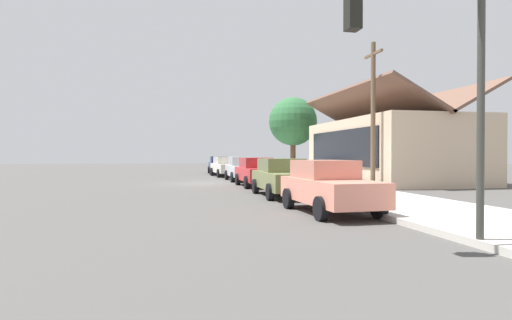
# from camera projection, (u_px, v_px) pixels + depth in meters

# --- Properties ---
(ground_plane) EXTENTS (120.00, 120.00, 0.00)m
(ground_plane) POSITION_uv_depth(u_px,v_px,m) (202.00, 183.00, 26.14)
(ground_plane) COLOR #4C4947
(sidewalk_curb) EXTENTS (60.00, 4.20, 0.16)m
(sidewalk_curb) POSITION_uv_depth(u_px,v_px,m) (290.00, 181.00, 27.31)
(sidewalk_curb) COLOR beige
(sidewalk_curb) RESTS_ON ground
(car_navy) EXTENTS (4.86, 2.12, 1.59)m
(car_navy) POSITION_uv_depth(u_px,v_px,m) (219.00, 165.00, 39.12)
(car_navy) COLOR navy
(car_navy) RESTS_ON ground
(car_ivory) EXTENTS (4.92, 2.23, 1.59)m
(car_ivory) POSITION_uv_depth(u_px,v_px,m) (226.00, 166.00, 34.33)
(car_ivory) COLOR silver
(car_ivory) RESTS_ON ground
(car_silver) EXTENTS (4.70, 1.99, 1.59)m
(car_silver) POSITION_uv_depth(u_px,v_px,m) (242.00, 169.00, 28.73)
(car_silver) COLOR silver
(car_silver) RESTS_ON ground
(car_cherry) EXTENTS (4.48, 1.95, 1.59)m
(car_cherry) POSITION_uv_depth(u_px,v_px,m) (257.00, 172.00, 23.59)
(car_cherry) COLOR red
(car_cherry) RESTS_ON ground
(car_olive) EXTENTS (4.85, 2.16, 1.59)m
(car_olive) POSITION_uv_depth(u_px,v_px,m) (283.00, 177.00, 18.12)
(car_olive) COLOR olive
(car_olive) RESTS_ON ground
(car_coral) EXTENTS (4.43, 2.05, 1.59)m
(car_coral) POSITION_uv_depth(u_px,v_px,m) (328.00, 186.00, 12.95)
(car_coral) COLOR #EA8C75
(car_coral) RESTS_ON ground
(storefront_building) EXTENTS (12.83, 6.97, 5.86)m
(storefront_building) POSITION_uv_depth(u_px,v_px,m) (389.00, 149.00, 27.67)
(storefront_building) COLOR #CCB293
(storefront_building) RESTS_ON ground
(shade_tree) EXTENTS (4.02, 4.02, 6.53)m
(shade_tree) POSITION_uv_depth(u_px,v_px,m) (293.00, 122.00, 35.59)
(shade_tree) COLOR brown
(shade_tree) RESTS_ON ground
(traffic_light_main) EXTENTS (0.37, 2.79, 5.20)m
(traffic_light_main) POSITION_uv_depth(u_px,v_px,m) (431.00, 61.00, 7.84)
(traffic_light_main) COLOR #383833
(traffic_light_main) RESTS_ON ground
(utility_pole_wooden) EXTENTS (1.80, 0.24, 7.50)m
(utility_pole_wooden) POSITION_uv_depth(u_px,v_px,m) (373.00, 112.00, 21.86)
(utility_pole_wooden) COLOR brown
(utility_pole_wooden) RESTS_ON ground
(fire_hydrant_red) EXTENTS (0.22, 0.22, 0.71)m
(fire_hydrant_red) POSITION_uv_depth(u_px,v_px,m) (244.00, 170.00, 35.57)
(fire_hydrant_red) COLOR red
(fire_hydrant_red) RESTS_ON sidewalk_curb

